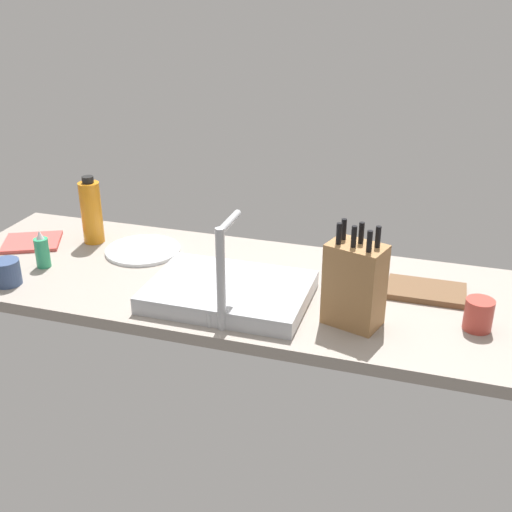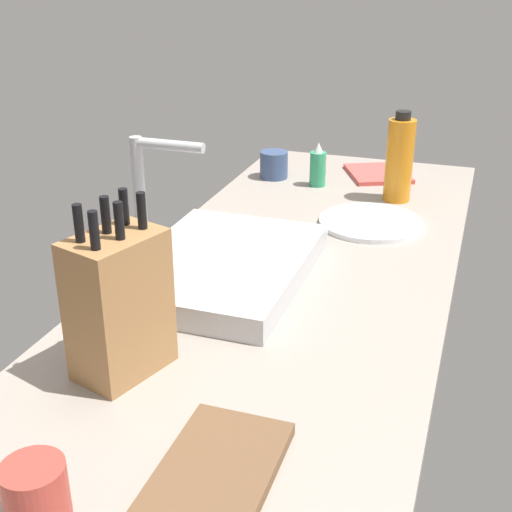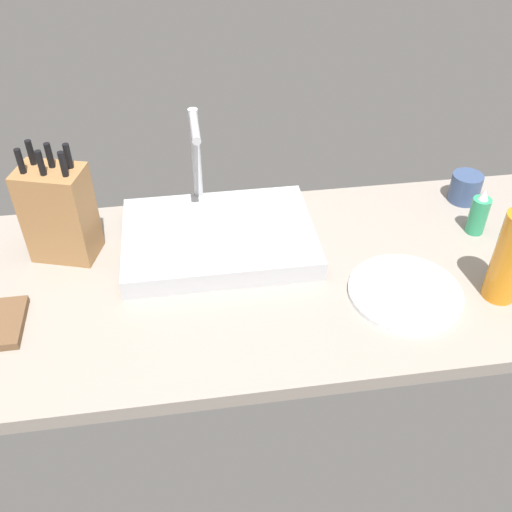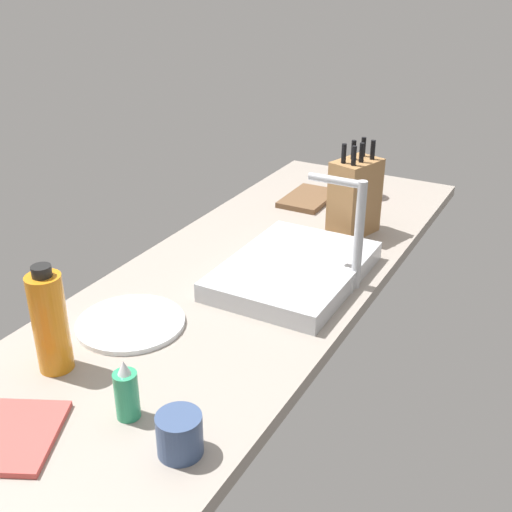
# 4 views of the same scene
# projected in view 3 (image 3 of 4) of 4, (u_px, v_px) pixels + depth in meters

# --- Properties ---
(countertop_slab) EXTENTS (1.90, 0.65, 0.04)m
(countertop_slab) POSITION_uv_depth(u_px,v_px,m) (230.00, 283.00, 1.33)
(countertop_slab) COLOR gray
(countertop_slab) RESTS_ON ground
(sink_basin) EXTENTS (0.46, 0.32, 0.05)m
(sink_basin) POSITION_uv_depth(u_px,v_px,m) (219.00, 238.00, 1.40)
(sink_basin) COLOR #B7BABF
(sink_basin) RESTS_ON countertop_slab
(faucet) EXTENTS (0.06, 0.15, 0.29)m
(faucet) POSITION_uv_depth(u_px,v_px,m) (197.00, 157.00, 1.41)
(faucet) COLOR #B7BABF
(faucet) RESTS_ON countertop_slab
(knife_block) EXTENTS (0.17, 0.14, 0.29)m
(knife_block) POSITION_uv_depth(u_px,v_px,m) (59.00, 213.00, 1.32)
(knife_block) COLOR #9E7042
(knife_block) RESTS_ON countertop_slab
(soap_bottle) EXTENTS (0.05, 0.05, 0.12)m
(soap_bottle) POSITION_uv_depth(u_px,v_px,m) (479.00, 214.00, 1.43)
(soap_bottle) COLOR #2D9966
(soap_bottle) RESTS_ON countertop_slab
(water_bottle) EXTENTS (0.07, 0.07, 0.24)m
(water_bottle) POSITION_uv_depth(u_px,v_px,m) (511.00, 256.00, 1.21)
(water_bottle) COLOR orange
(water_bottle) RESTS_ON countertop_slab
(dinner_plate) EXTENTS (0.25, 0.25, 0.01)m
(dinner_plate) POSITION_uv_depth(u_px,v_px,m) (405.00, 292.00, 1.28)
(dinner_plate) COLOR white
(dinner_plate) RESTS_ON countertop_slab
(coffee_mug) EXTENTS (0.08, 0.08, 0.08)m
(coffee_mug) POSITION_uv_depth(u_px,v_px,m) (465.00, 188.00, 1.54)
(coffee_mug) COLOR #384C75
(coffee_mug) RESTS_ON countertop_slab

